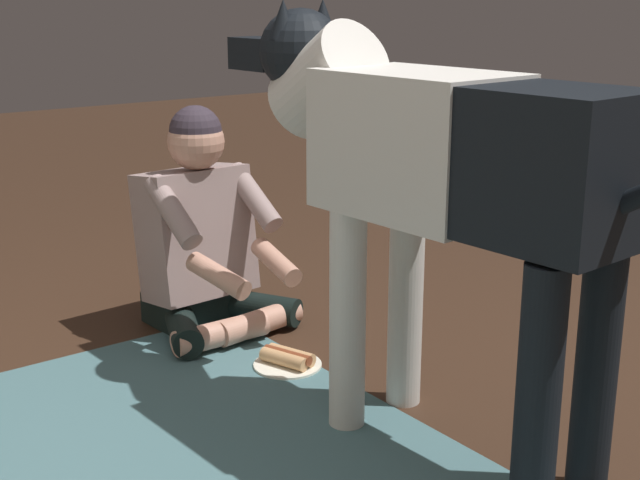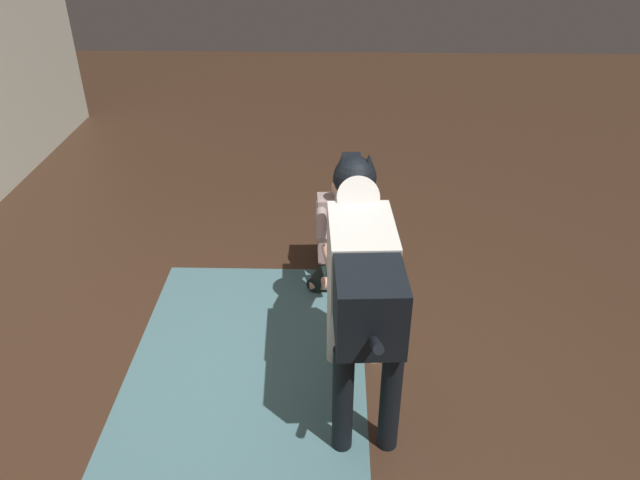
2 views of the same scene
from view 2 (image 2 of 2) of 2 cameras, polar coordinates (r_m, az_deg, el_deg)
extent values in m
plane|color=#392518|center=(3.67, -2.78, -13.06)|extent=(15.66, 15.66, 0.00)
cube|color=#466B71|center=(3.65, -7.25, -13.48)|extent=(2.44, 1.43, 0.01)
cube|color=black|center=(4.58, 2.28, -1.91)|extent=(0.26, 0.35, 0.12)
cylinder|color=black|center=(4.45, 4.41, -2.94)|extent=(0.40, 0.29, 0.11)
cylinder|color=tan|center=(4.33, 3.67, -4.14)|extent=(0.14, 0.37, 0.09)
cylinder|color=black|center=(4.43, 0.41, -3.02)|extent=(0.41, 0.25, 0.11)
cylinder|color=tan|center=(4.32, 1.42, -4.18)|extent=(0.10, 0.36, 0.09)
cube|color=gray|center=(4.40, 2.38, 1.17)|extent=(0.30, 0.41, 0.50)
cylinder|color=gray|center=(4.22, 4.92, 1.86)|extent=(0.30, 0.10, 0.24)
cylinder|color=tan|center=(4.15, 4.40, -1.87)|extent=(0.27, 0.10, 0.12)
cylinder|color=gray|center=(4.20, 0.16, 1.80)|extent=(0.30, 0.10, 0.24)
cylinder|color=tan|center=(4.13, 0.94, -1.93)|extent=(0.28, 0.13, 0.12)
sphere|color=tan|center=(4.21, 2.51, 5.13)|extent=(0.21, 0.21, 0.21)
sphere|color=#352C37|center=(4.19, 2.52, 5.58)|extent=(0.19, 0.19, 0.19)
cylinder|color=silver|center=(3.58, 1.52, -7.30)|extent=(0.11, 0.11, 0.66)
cylinder|color=silver|center=(3.60, 5.32, -7.20)|extent=(0.11, 0.11, 0.66)
cylinder|color=black|center=(3.09, 2.18, -14.93)|extent=(0.11, 0.11, 0.66)
cylinder|color=black|center=(3.12, 6.69, -14.75)|extent=(0.11, 0.11, 0.66)
cube|color=silver|center=(3.18, 3.92, -1.45)|extent=(0.54, 0.37, 0.38)
cube|color=black|center=(2.85, 4.63, -5.79)|extent=(0.47, 0.35, 0.36)
cylinder|color=silver|center=(3.42, 3.45, 3.82)|extent=(0.39, 0.26, 0.36)
sphere|color=black|center=(3.50, 3.33, 5.93)|extent=(0.25, 0.25, 0.25)
cube|color=black|center=(3.70, 3.05, 7.07)|extent=(0.20, 0.12, 0.10)
cone|color=black|center=(3.44, 2.12, 7.26)|extent=(0.09, 0.09, 0.11)
cone|color=black|center=(3.46, 4.66, 7.28)|extent=(0.09, 0.09, 0.11)
cylinder|color=black|center=(2.68, 5.12, -9.57)|extent=(0.34, 0.07, 0.22)
cylinder|color=white|center=(4.13, 2.79, -7.00)|extent=(0.23, 0.23, 0.01)
cylinder|color=tan|center=(4.12, 3.09, -6.62)|extent=(0.18, 0.10, 0.05)
cylinder|color=tan|center=(4.11, 2.52, -6.73)|extent=(0.18, 0.10, 0.05)
cylinder|color=brown|center=(4.11, 2.80, -6.59)|extent=(0.19, 0.09, 0.04)
camera|label=1|loc=(2.19, -42.42, -15.93)|focal=48.81mm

